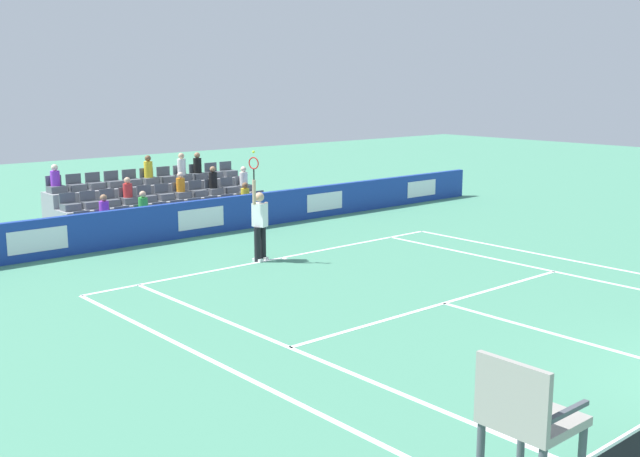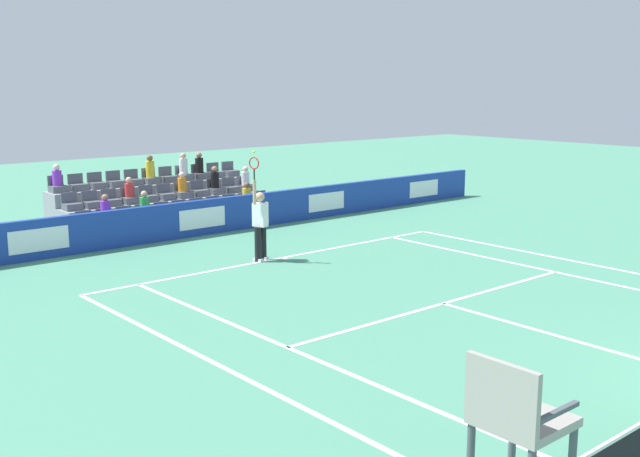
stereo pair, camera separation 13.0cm
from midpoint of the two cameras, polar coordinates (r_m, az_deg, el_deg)
name	(u,v)px [view 1 (the left image)]	position (r m, az deg, el deg)	size (l,w,h in m)	color
line_baseline	(281,258)	(20.02, -3.08, -2.20)	(10.97, 0.10, 0.01)	white
line_service	(444,303)	(16.17, 9.00, -5.52)	(8.23, 0.10, 0.01)	white
line_centre_service	(584,342)	(14.43, 18.84, -8.03)	(0.10, 6.40, 0.01)	white
line_singles_sideline_left	(306,354)	(13.09, -1.31, -9.37)	(0.10, 11.89, 0.01)	white
line_singles_sideline_right	(571,275)	(19.18, 18.03, -3.32)	(0.10, 11.89, 0.01)	white
line_doubles_sideline_left	(240,374)	(12.32, -6.31, -10.77)	(0.10, 11.89, 0.01)	white
line_doubles_sideline_right	(601,266)	(20.34, 20.04, -2.65)	(0.10, 11.89, 0.01)	white
line_centre_mark	(284,258)	(19.94, -2.91, -2.25)	(0.10, 0.20, 0.01)	white
sponsor_barrier	(199,218)	(23.11, -9.15, 0.79)	(24.51, 0.22, 1.06)	#193899
tennis_player	(260,223)	(19.54, -4.71, 0.42)	(0.54, 0.42, 2.85)	black
umpire_chair	(526,447)	(6.89, 14.60, -15.49)	(0.70, 0.70, 2.34)	#474C54
stadium_stand	(161,207)	(25.08, -11.93, 1.55)	(6.82, 2.85, 2.18)	gray
loose_tennis_ball	(503,382)	(12.22, 13.16, -11.05)	(0.07, 0.07, 0.07)	#D1E533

